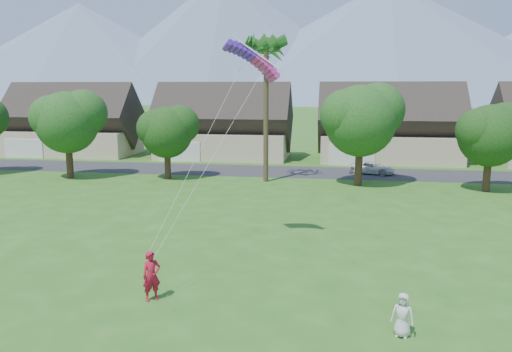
% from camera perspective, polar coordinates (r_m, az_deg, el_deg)
% --- Properties ---
extents(ground, '(500.00, 500.00, 0.00)m').
position_cam_1_polar(ground, '(17.07, -5.45, -18.70)').
color(ground, '#2D6019').
rests_on(ground, ground).
extents(street, '(90.00, 7.00, 0.01)m').
position_cam_1_polar(street, '(49.31, 4.29, 0.49)').
color(street, '#2D2D30').
rests_on(street, ground).
extents(kite_flyer, '(0.86, 0.83, 1.99)m').
position_cam_1_polar(kite_flyer, '(20.16, -11.85, -11.11)').
color(kite_flyer, '#B4142C').
rests_on(kite_flyer, ground).
extents(watcher, '(0.85, 0.68, 1.52)m').
position_cam_1_polar(watcher, '(17.86, 16.41, -15.00)').
color(watcher, silver).
rests_on(watcher, ground).
extents(parked_car, '(4.71, 3.14, 1.20)m').
position_cam_1_polar(parked_car, '(49.21, 13.10, 0.94)').
color(parked_car, silver).
rests_on(parked_car, ground).
extents(mountain_ridge, '(540.00, 240.00, 70.00)m').
position_cam_1_polar(mountain_ridge, '(275.35, 10.51, 14.28)').
color(mountain_ridge, slate).
rests_on(mountain_ridge, ground).
extents(houses_row, '(72.75, 8.19, 8.86)m').
position_cam_1_polar(houses_row, '(57.76, 5.54, 5.32)').
color(houses_row, beige).
rests_on(houses_row, ground).
extents(tree_row, '(62.27, 6.67, 8.45)m').
position_cam_1_polar(tree_row, '(42.81, 2.18, 5.64)').
color(tree_row, '#47301C').
rests_on(tree_row, ground).
extents(fan_palm, '(3.00, 3.00, 13.80)m').
position_cam_1_polar(fan_palm, '(43.51, 1.18, 14.83)').
color(fan_palm, '#4C3D26').
rests_on(fan_palm, ground).
extents(parafoil_kite, '(3.23, 1.42, 0.50)m').
position_cam_1_polar(parafoil_kite, '(25.16, -0.27, 13.38)').
color(parafoil_kite, '#581BCE').
rests_on(parafoil_kite, ground).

